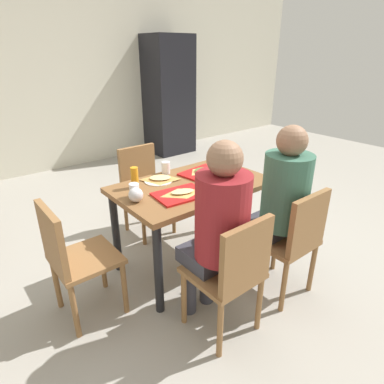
% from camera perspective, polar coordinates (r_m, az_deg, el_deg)
% --- Properties ---
extents(ground_plane, '(10.00, 10.00, 0.02)m').
position_cam_1_polar(ground_plane, '(2.89, 0.00, -12.14)').
color(ground_plane, '#9E998E').
extents(back_wall, '(10.00, 0.10, 2.80)m').
position_cam_1_polar(back_wall, '(5.25, -23.82, 18.70)').
color(back_wall, beige).
rests_on(back_wall, ground_plane).
extents(main_table, '(1.18, 0.73, 0.73)m').
position_cam_1_polar(main_table, '(2.57, 0.00, -0.58)').
color(main_table, brown).
rests_on(main_table, ground_plane).
extents(chair_near_left, '(0.40, 0.40, 0.84)m').
position_cam_1_polar(chair_near_left, '(1.99, 7.09, -13.35)').
color(chair_near_left, olive).
rests_on(chair_near_left, ground_plane).
extents(chair_near_right, '(0.40, 0.40, 0.84)m').
position_cam_1_polar(chair_near_right, '(2.39, 17.16, -7.50)').
color(chair_near_right, olive).
rests_on(chair_near_right, ground_plane).
extents(chair_far_side, '(0.40, 0.40, 0.84)m').
position_cam_1_polar(chair_far_side, '(3.20, -8.44, 1.45)').
color(chair_far_side, olive).
rests_on(chair_far_side, ground_plane).
extents(chair_left_end, '(0.40, 0.40, 0.84)m').
position_cam_1_polar(chair_left_end, '(2.24, -20.15, -10.23)').
color(chair_left_end, olive).
rests_on(chair_left_end, ground_plane).
extents(person_in_red, '(0.32, 0.42, 1.25)m').
position_cam_1_polar(person_in_red, '(1.94, 4.50, -5.65)').
color(person_in_red, '#383842').
rests_on(person_in_red, ground_plane).
extents(person_in_brown_jacket, '(0.32, 0.42, 1.25)m').
position_cam_1_polar(person_in_brown_jacket, '(2.35, 15.10, -1.05)').
color(person_in_brown_jacket, '#383842').
rests_on(person_in_brown_jacket, ground_plane).
extents(tray_red_near, '(0.38, 0.29, 0.02)m').
position_cam_1_polar(tray_red_near, '(2.32, -2.00, -0.44)').
color(tray_red_near, red).
rests_on(tray_red_near, main_table).
extents(tray_red_far, '(0.39, 0.31, 0.02)m').
position_cam_1_polar(tray_red_far, '(2.73, 1.94, 3.35)').
color(tray_red_far, red).
rests_on(tray_red_far, main_table).
extents(paper_plate_center, '(0.22, 0.22, 0.01)m').
position_cam_1_polar(paper_plate_center, '(2.59, -5.85, 1.95)').
color(paper_plate_center, white).
rests_on(paper_plate_center, main_table).
extents(paper_plate_near_edge, '(0.22, 0.22, 0.01)m').
position_cam_1_polar(paper_plate_near_edge, '(2.50, 6.04, 1.19)').
color(paper_plate_near_edge, white).
rests_on(paper_plate_near_edge, main_table).
extents(pizza_slice_a, '(0.27, 0.20, 0.02)m').
position_cam_1_polar(pizza_slice_a, '(2.32, -1.68, -0.04)').
color(pizza_slice_a, tan).
rests_on(pizza_slice_a, tray_red_near).
extents(pizza_slice_b, '(0.20, 0.16, 0.02)m').
position_cam_1_polar(pizza_slice_b, '(2.74, 1.55, 3.79)').
color(pizza_slice_b, '#DBAD60').
rests_on(pizza_slice_b, tray_red_far).
extents(pizza_slice_c, '(0.30, 0.28, 0.02)m').
position_cam_1_polar(pizza_slice_c, '(2.60, -5.54, 2.39)').
color(pizza_slice_c, '#C68C47').
rests_on(pizza_slice_c, paper_plate_center).
extents(pizza_slice_d, '(0.22, 0.21, 0.02)m').
position_cam_1_polar(pizza_slice_d, '(2.48, 6.13, 1.26)').
color(pizza_slice_d, '#C68C47').
rests_on(pizza_slice_d, paper_plate_near_edge).
extents(plastic_cup_a, '(0.07, 0.07, 0.10)m').
position_cam_1_polar(plastic_cup_a, '(2.73, -4.57, 4.23)').
color(plastic_cup_a, white).
rests_on(plastic_cup_a, main_table).
extents(plastic_cup_b, '(0.07, 0.07, 0.10)m').
position_cam_1_polar(plastic_cup_b, '(2.32, 5.37, 0.57)').
color(plastic_cup_b, white).
rests_on(plastic_cup_b, main_table).
extents(plastic_cup_c, '(0.07, 0.07, 0.10)m').
position_cam_1_polar(plastic_cup_c, '(2.32, -10.00, 0.27)').
color(plastic_cup_c, white).
rests_on(plastic_cup_c, main_table).
extents(soda_can, '(0.07, 0.07, 0.12)m').
position_cam_1_polar(soda_can, '(2.85, 7.69, 5.12)').
color(soda_can, '#B7BCC6').
rests_on(soda_can, main_table).
extents(condiment_bottle, '(0.06, 0.06, 0.16)m').
position_cam_1_polar(condiment_bottle, '(2.46, -9.94, 2.47)').
color(condiment_bottle, orange).
rests_on(condiment_bottle, main_table).
extents(foil_bundle, '(0.10, 0.10, 0.10)m').
position_cam_1_polar(foil_bundle, '(2.24, -9.74, -0.49)').
color(foil_bundle, silver).
rests_on(foil_bundle, main_table).
extents(drink_fridge, '(0.70, 0.60, 1.90)m').
position_cam_1_polar(drink_fridge, '(5.75, -4.05, 16.27)').
color(drink_fridge, black).
rests_on(drink_fridge, ground_plane).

